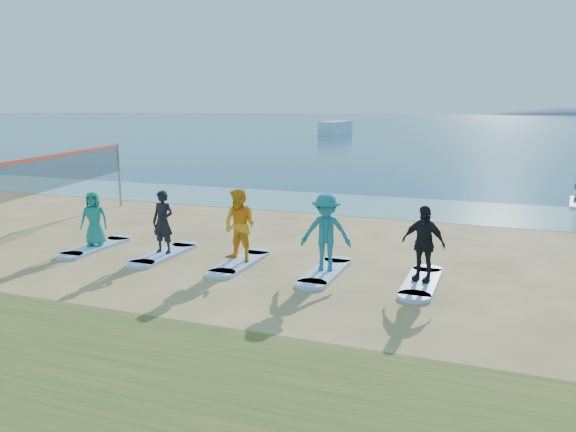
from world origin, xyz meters
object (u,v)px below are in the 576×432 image
(surfboard_3, at_px, (325,272))
(surfboard_0, at_px, (96,247))
(student_2, at_px, (240,225))
(surfboard_1, at_px, (164,254))
(volleyball_net, at_px, (61,171))
(student_4, at_px, (423,243))
(boat_offshore_a, at_px, (336,134))
(surfboard_2, at_px, (240,263))
(student_0, at_px, (94,219))
(student_1, at_px, (163,222))
(student_3, at_px, (326,232))
(surfboard_4, at_px, (421,282))

(surfboard_3, bearing_deg, surfboard_0, 180.00)
(student_2, height_order, surfboard_3, student_2)
(surfboard_0, xyz_separation_m, surfboard_1, (2.26, 0.00, 0.00))
(volleyball_net, height_order, student_2, volleyball_net)
(surfboard_1, xyz_separation_m, student_4, (6.79, 0.00, 0.90))
(boat_offshore_a, height_order, surfboard_2, boat_offshore_a)
(student_0, height_order, surfboard_2, student_0)
(student_1, height_order, student_3, student_3)
(volleyball_net, height_order, surfboard_4, volleyball_net)
(surfboard_4, bearing_deg, surfboard_1, 180.00)
(surfboard_1, xyz_separation_m, student_1, (0.00, 0.00, 0.89))
(boat_offshore_a, height_order, student_4, student_4)
(surfboard_0, distance_m, surfboard_2, 4.52)
(volleyball_net, height_order, student_3, volleyball_net)
(surfboard_1, height_order, student_2, student_2)
(student_2, height_order, surfboard_4, student_2)
(volleyball_net, distance_m, student_1, 5.28)
(volleyball_net, xyz_separation_m, surfboard_2, (7.17, -1.68, -1.86))
(student_2, relative_size, surfboard_4, 0.84)
(surfboard_0, xyz_separation_m, student_1, (2.26, 0.00, 0.89))
(surfboard_0, height_order, student_0, student_0)
(surfboard_2, bearing_deg, surfboard_4, 0.00)
(student_0, relative_size, surfboard_4, 0.70)
(surfboard_1, bearing_deg, student_0, 180.00)
(surfboard_0, relative_size, student_2, 1.20)
(surfboard_1, height_order, surfboard_2, same)
(student_2, distance_m, student_4, 4.52)
(surfboard_0, relative_size, surfboard_4, 1.00)
(surfboard_3, xyz_separation_m, student_4, (2.26, 0.00, 0.90))
(surfboard_0, bearing_deg, surfboard_4, 0.00)
(student_1, relative_size, student_4, 0.98)
(surfboard_3, bearing_deg, student_2, 180.00)
(surfboard_0, bearing_deg, student_2, 0.00)
(surfboard_2, bearing_deg, surfboard_1, 180.00)
(boat_offshore_a, relative_size, surfboard_2, 4.12)
(student_1, distance_m, surfboard_4, 6.84)
(surfboard_3, bearing_deg, surfboard_2, 180.00)
(boat_offshore_a, relative_size, surfboard_3, 4.12)
(student_0, xyz_separation_m, student_2, (4.52, 0.00, 0.15))
(surfboard_2, distance_m, surfboard_3, 2.26)
(student_3, bearing_deg, student_0, 166.85)
(student_3, relative_size, surfboard_4, 0.84)
(student_4, bearing_deg, surfboard_1, -164.23)
(student_0, distance_m, surfboard_1, 2.40)
(student_2, relative_size, student_4, 1.07)
(surfboard_4, bearing_deg, student_1, 180.00)
(student_1, xyz_separation_m, surfboard_4, (6.79, 0.00, -0.89))
(student_0, distance_m, student_1, 2.26)
(surfboard_3, bearing_deg, student_3, 0.00)
(volleyball_net, relative_size, surfboard_2, 4.00)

